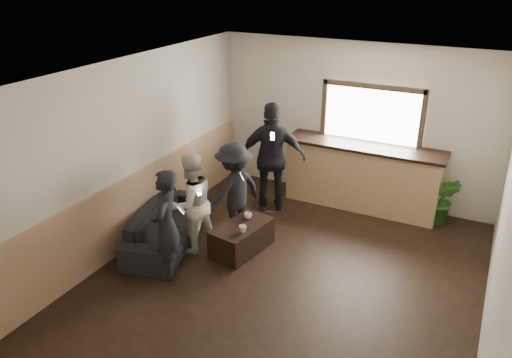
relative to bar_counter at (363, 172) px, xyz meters
The scene contains 12 objects.
ground 2.79m from the bar_counter, 96.35° to the right, with size 5.00×6.00×0.01m, color black.
room_shell 3.00m from the bar_counter, 111.04° to the right, with size 5.01×6.01×2.80m.
bar_counter is the anchor object (origin of this frame).
sofa 3.44m from the bar_counter, 132.13° to the right, with size 2.00×0.78×0.58m, color black.
coffee_table 2.58m from the bar_counter, 117.38° to the right, with size 0.53×0.96×0.43m, color black.
cup_a 2.36m from the bar_counter, 120.12° to the right, with size 0.12×0.12×0.09m, color silver.
cup_b 2.65m from the bar_counter, 113.48° to the right, with size 0.11×0.11×0.10m, color silver.
potted_plant 1.39m from the bar_counter, ahead, with size 0.47×0.38×0.85m, color #2D6623.
person_a 3.71m from the bar_counter, 118.44° to the right, with size 0.55×0.66×1.56m.
person_b 3.15m from the bar_counter, 125.91° to the right, with size 0.83×0.92×1.53m.
person_c 2.42m from the bar_counter, 127.70° to the right, with size 0.88×1.13×1.54m.
person_d 1.61m from the bar_counter, 149.27° to the right, with size 1.21×0.89×1.90m.
Camera 1 is at (2.23, -5.23, 4.02)m, focal length 35.00 mm.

